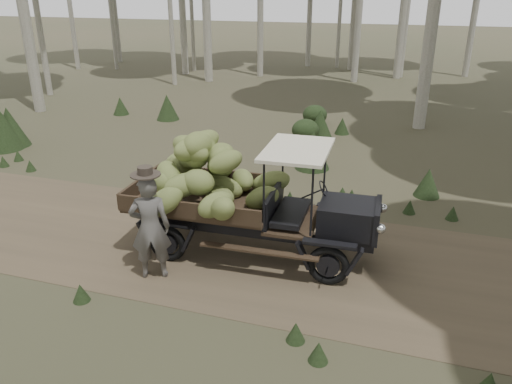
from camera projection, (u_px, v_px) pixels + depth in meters
ground at (153, 236)px, 9.73m from camera, size 120.00×120.00×0.00m
dirt_track at (153, 236)px, 9.73m from camera, size 70.00×4.00×0.01m
banana_truck at (227, 183)px, 8.77m from camera, size 4.56×2.25×2.23m
farmer at (150, 227)px, 8.07m from camera, size 0.77×0.66×1.95m
undergrowth at (72, 214)px, 9.47m from camera, size 22.53×21.81×1.32m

